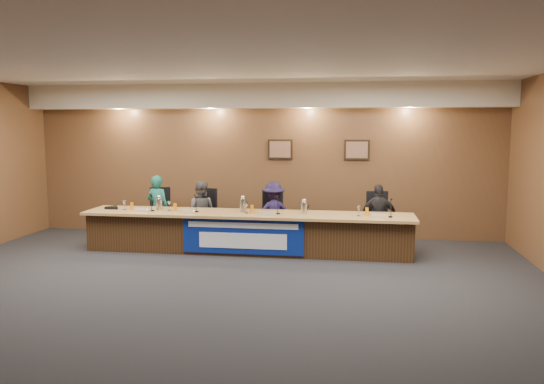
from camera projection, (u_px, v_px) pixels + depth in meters
The scene contains 40 objects.
floor at pixel (214, 291), 7.57m from camera, with size 10.00×10.00×0.00m, color black.
ceiling at pixel (211, 62), 7.17m from camera, with size 10.00×8.00×0.04m, color silver.
wall_back at pixel (262, 161), 11.29m from camera, with size 10.00×0.04×3.20m, color brown.
soffit at pixel (260, 96), 10.88m from camera, with size 10.00×0.50×0.50m, color beige.
dais_body at pixel (247, 233), 9.88m from camera, with size 6.00×0.80×0.70m, color #3A2412.
dais_top at pixel (247, 214), 9.79m from camera, with size 6.10×0.95×0.05m, color #AA7F47.
banner at pixel (243, 236), 9.47m from camera, with size 2.20×0.02×0.65m, color navy.
banner_text_upper at pixel (242, 225), 9.43m from camera, with size 2.00×0.01×0.10m, color silver.
banner_text_lower at pixel (243, 241), 9.47m from camera, with size 1.60×0.01×0.28m, color silver.
wall_photo_left at pixel (280, 149), 11.17m from camera, with size 0.52×0.04×0.42m, color black.
wall_photo_right at pixel (357, 150), 10.93m from camera, with size 0.52×0.04×0.42m, color black.
panelist_a at pixel (158, 208), 10.77m from camera, with size 0.49×0.32×1.35m, color #165A4F.
panelist_b at pixel (201, 212), 10.64m from camera, with size 0.61×0.47×1.25m, color #47464B.
panelist_c at pixel (273, 214), 10.41m from camera, with size 0.81×0.46×1.25m, color #191134.
panelist_d at pixel (379, 217), 10.11m from camera, with size 0.73×0.30×1.24m, color black.
office_chair_a at pixel (160, 217), 10.89m from camera, with size 0.48×0.48×0.08m, color black.
office_chair_b at pixel (202, 218), 10.75m from camera, with size 0.48×0.48×0.08m, color black.
office_chair_c at pixel (274, 220), 10.53m from camera, with size 0.48×0.48×0.08m, color black.
office_chair_d at pixel (378, 223), 10.22m from camera, with size 0.48×0.48×0.08m, color black.
nameplate_a at pixel (141, 210), 9.85m from camera, with size 0.24×0.06×0.09m, color white.
microphone_a at pixel (153, 210), 9.97m from camera, with size 0.07×0.07×0.02m, color black.
juice_glass_a at pixel (132, 206), 10.03m from camera, with size 0.06×0.06×0.15m, color orange.
water_glass_a at pixel (124, 205), 10.09m from camera, with size 0.08×0.08×0.18m, color silver.
nameplate_b at pixel (187, 211), 9.67m from camera, with size 0.24×0.06×0.09m, color white.
microphone_b at pixel (197, 212), 9.85m from camera, with size 0.07×0.07×0.02m, color black.
juice_glass_b at pixel (175, 207), 9.94m from camera, with size 0.06×0.06×0.15m, color orange.
water_glass_b at pixel (169, 206), 9.98m from camera, with size 0.08×0.08×0.18m, color silver.
nameplate_c at pixel (267, 213), 9.46m from camera, with size 0.24×0.06×0.09m, color white.
microphone_c at pixel (278, 214), 9.62m from camera, with size 0.07×0.07×0.02m, color black.
juice_glass_c at pixel (252, 209), 9.72m from camera, with size 0.06×0.06×0.15m, color orange.
water_glass_c at pixel (246, 209), 9.69m from camera, with size 0.08×0.08×0.18m, color silver.
nameplate_d at pixel (379, 216), 9.17m from camera, with size 0.24×0.06×0.09m, color white.
microphone_d at pixel (390, 217), 9.28m from camera, with size 0.07×0.07×0.02m, color black.
juice_glass_d at pixel (367, 212), 9.41m from camera, with size 0.06×0.06×0.15m, color orange.
water_glass_d at pixel (359, 211), 9.40m from camera, with size 0.08×0.08×0.18m, color silver.
carafe_left at pixel (159, 204), 10.08m from camera, with size 0.13×0.13×0.22m, color silver.
carafe_mid at pixel (243, 205), 9.83m from camera, with size 0.12×0.12×0.25m, color silver.
carafe_right at pixel (304, 208), 9.64m from camera, with size 0.12×0.12×0.22m, color silver.
speakerphone at pixel (113, 208), 10.22m from camera, with size 0.32×0.32×0.05m, color black.
paper_stack at pixel (380, 216), 9.37m from camera, with size 0.22×0.30×0.01m, color white.
Camera 1 is at (1.94, -7.12, 2.34)m, focal length 35.00 mm.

